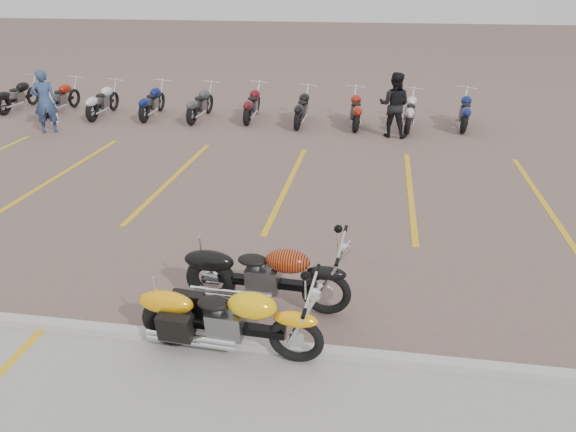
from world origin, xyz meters
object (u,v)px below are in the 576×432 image
(flame_cruiser, at_px, (263,277))
(bollard, at_px, (53,107))
(person_b, at_px, (394,105))
(person_a, at_px, (45,101))
(yellow_cruiser, at_px, (227,320))

(flame_cruiser, height_order, bollard, bollard)
(flame_cruiser, height_order, person_b, person_b)
(person_a, bearing_deg, bollard, -95.50)
(flame_cruiser, xyz_separation_m, person_b, (1.85, 9.52, 0.44))
(yellow_cruiser, distance_m, flame_cruiser, 1.11)
(yellow_cruiser, distance_m, person_b, 10.81)
(person_a, distance_m, bollard, 1.24)
(flame_cruiser, bearing_deg, bollard, 135.89)
(flame_cruiser, distance_m, person_a, 11.71)
(yellow_cruiser, relative_size, flame_cruiser, 0.98)
(yellow_cruiser, bearing_deg, person_b, 82.53)
(bollard, bearing_deg, flame_cruiser, -47.26)
(yellow_cruiser, xyz_separation_m, person_b, (2.08, 10.60, 0.44))
(flame_cruiser, bearing_deg, person_a, 137.83)
(yellow_cruiser, bearing_deg, person_a, 134.00)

